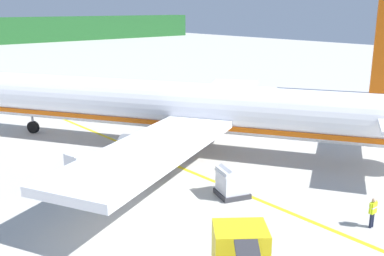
% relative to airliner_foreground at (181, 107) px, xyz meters
% --- Properties ---
extents(airliner_foreground, '(31.84, 37.52, 11.90)m').
position_rel_airliner_foreground_xyz_m(airliner_foreground, '(0.00, 0.00, 0.00)').
color(airliner_foreground, white).
rests_on(airliner_foreground, ground).
extents(cargo_container_near, '(1.86, 1.86, 1.99)m').
position_rel_airliner_foreground_xyz_m(cargo_container_near, '(-9.46, -1.06, -2.45)').
color(cargo_container_near, '#333338').
rests_on(cargo_container_near, ground).
extents(cargo_container_mid, '(2.24, 2.24, 1.89)m').
position_rel_airliner_foreground_xyz_m(cargo_container_mid, '(-3.73, -9.31, -2.50)').
color(cargo_container_mid, '#333338').
rests_on(cargo_container_mid, ground).
extents(crew_marshaller, '(0.44, 0.54, 1.65)m').
position_rel_airliner_foreground_xyz_m(crew_marshaller, '(-6.65, -3.54, -2.42)').
color(crew_marshaller, '#191E33').
rests_on(crew_marshaller, ground).
extents(crew_loader_left, '(0.63, 0.24, 1.63)m').
position_rel_airliner_foreground_xyz_m(crew_loader_left, '(-1.13, -16.85, -2.43)').
color(crew_loader_left, '#191E33').
rests_on(crew_loader_left, ground).
extents(apron_guide_line, '(0.30, 60.00, 0.01)m').
position_rel_airliner_foreground_xyz_m(apron_guide_line, '(-2.94, -4.51, -3.39)').
color(apron_guide_line, yellow).
rests_on(apron_guide_line, ground).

